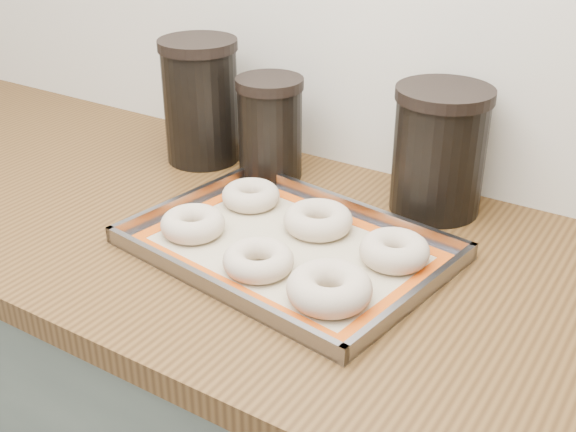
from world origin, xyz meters
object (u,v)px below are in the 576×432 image
Objects in this scene: bagel_back_right at (394,251)px; canister_right at (439,150)px; bagel_front_mid at (258,260)px; canister_mid at (270,128)px; bagel_back_mid at (318,220)px; bagel_front_left at (193,224)px; bagel_back_left at (251,195)px; baking_tray at (288,247)px; canister_left at (201,101)px; bagel_front_right at (329,288)px.

canister_right is (-0.02, 0.20, 0.08)m from bagel_back_right.
canister_mid is at bearing 120.75° from bagel_front_mid.
canister_right is (0.12, 0.18, 0.08)m from bagel_back_mid.
bagel_front_left is 0.48× the size of canister_right.
bagel_back_mid is (0.16, 0.12, 0.00)m from bagel_front_left.
bagel_front_mid is 0.21m from bagel_back_left.
bagel_front_left is 0.13m from bagel_back_left.
canister_mid is (-0.18, 0.22, 0.09)m from baking_tray.
bagel_front_left is (-0.15, -0.04, 0.02)m from baking_tray.
bagel_back_right is 0.22m from canister_right.
canister_left reaches higher than bagel_back_mid.
canister_right reaches higher than baking_tray.
baking_tray is 0.41m from canister_left.
canister_mid is at bearing 95.86° from bagel_front_left.
canister_mid is (-0.04, 0.13, 0.07)m from bagel_back_left.
canister_mid reaches higher than bagel_back_mid.
bagel_back_mid reaches higher than bagel_back_left.
canister_right is (0.31, 0.04, 0.01)m from canister_mid.
canister_right reaches higher than bagel_back_right.
canister_right is (0.27, 0.16, 0.09)m from bagel_back_left.
canister_right is at bearing 95.83° from bagel_back_right.
bagel_front_mid is 0.44× the size of canister_left.
bagel_back_left is 0.29m from bagel_back_right.
bagel_front_right is at bearing -33.84° from canister_left.
bagel_back_left is 0.89× the size of bagel_back_mid.
bagel_back_right is (0.03, 0.14, -0.00)m from bagel_front_right.
bagel_front_mid is 0.35m from canister_mid.
canister_left is (-0.20, 0.12, 0.10)m from bagel_back_left.
bagel_back_left is at bearing 171.55° from bagel_back_right.
canister_left reaches higher than bagel_front_left.
bagel_back_mid is 0.52× the size of canister_right.
bagel_back_right is at bearing 17.83° from baking_tray.
canister_left is (-0.18, 0.26, 0.10)m from bagel_front_left.
baking_tray is 0.15m from bagel_front_right.
bagel_front_right is (0.27, -0.05, 0.00)m from bagel_front_left.
bagel_back_mid is (0.01, 0.15, 0.00)m from bagel_front_mid.
bagel_front_left is 0.15m from bagel_front_mid.
bagel_back_right is at bearing 39.06° from bagel_front_mid.
canister_left reaches higher than bagel_front_mid.
bagel_back_mid is at bearing 35.96° from bagel_front_left.
baking_tray is at bearing 15.62° from bagel_front_left.
bagel_front_right is (0.12, -0.01, 0.00)m from bagel_front_mid.
bagel_back_mid is (0.14, -0.02, 0.00)m from bagel_back_left.
baking_tray is 4.87× the size of bagel_back_right.
baking_tray is 0.08m from bagel_front_mid.
bagel_front_mid is 0.15m from bagel_back_mid.
canister_mid is at bearing 0.88° from canister_left.
bagel_front_right reaches higher than bagel_front_left.
baking_tray is 0.16m from bagel_back_right.
canister_mid is at bearing 134.24° from bagel_front_right.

